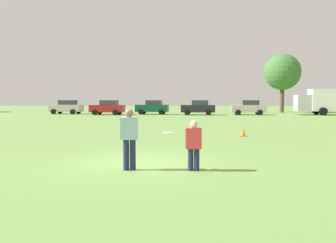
{
  "coord_description": "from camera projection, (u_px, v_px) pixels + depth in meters",
  "views": [
    {
      "loc": [
        1.31,
        -10.32,
        1.96
      ],
      "look_at": [
        0.77,
        0.52,
        1.25
      ],
      "focal_mm": 36.73,
      "sensor_mm": 36.0,
      "label": 1
    }
  ],
  "objects": [
    {
      "name": "parked_car_mid_left",
      "position": [
        108.0,
        107.0,
        42.94
      ],
      "size": [
        4.32,
        2.44,
        1.82
      ],
      "color": "maroon",
      "rests_on": "ground"
    },
    {
      "name": "player_thrower",
      "position": [
        129.0,
        136.0,
        9.44
      ],
      "size": [
        0.49,
        0.31,
        1.7
      ],
      "color": "#1E234C",
      "rests_on": "ground"
    },
    {
      "name": "ground_plane",
      "position": [
        142.0,
        163.0,
        10.48
      ],
      "size": [
        178.08,
        178.08,
        0.0
      ],
      "primitive_type": "plane",
      "color": "#6B9347"
    },
    {
      "name": "player_defender",
      "position": [
        194.0,
        143.0,
        9.37
      ],
      "size": [
        0.44,
        0.27,
        1.39
      ],
      "color": "#1E234C",
      "rests_on": "ground"
    },
    {
      "name": "box_truck",
      "position": [
        333.0,
        101.0,
        42.27
      ],
      "size": [
        8.65,
        3.39,
        3.18
      ],
      "color": "white",
      "rests_on": "ground"
    },
    {
      "name": "traffic_cone",
      "position": [
        243.0,
        132.0,
        18.12
      ],
      "size": [
        0.32,
        0.32,
        0.48
      ],
      "color": "#D8590C",
      "rests_on": "ground"
    },
    {
      "name": "tree_west_maple",
      "position": [
        283.0,
        72.0,
        50.24
      ],
      "size": [
        5.26,
        5.26,
        8.55
      ],
      "color": "brown",
      "rests_on": "ground"
    },
    {
      "name": "frisbee",
      "position": [
        168.0,
        133.0,
        9.42
      ],
      "size": [
        0.27,
        0.27,
        0.04
      ],
      "color": "white"
    },
    {
      "name": "parked_car_mid_right",
      "position": [
        199.0,
        107.0,
        42.7
      ],
      "size": [
        4.32,
        2.44,
        1.82
      ],
      "color": "black",
      "rests_on": "ground"
    },
    {
      "name": "parked_car_center",
      "position": [
        153.0,
        107.0,
        44.38
      ],
      "size": [
        4.32,
        2.44,
        1.82
      ],
      "color": "#0C4C2D",
      "rests_on": "ground"
    },
    {
      "name": "parked_car_near_right",
      "position": [
        249.0,
        107.0,
        42.85
      ],
      "size": [
        4.32,
        2.44,
        1.82
      ],
      "color": "#B7AD99",
      "rests_on": "ground"
    },
    {
      "name": "parked_car_near_left",
      "position": [
        66.0,
        107.0,
        45.21
      ],
      "size": [
        4.32,
        2.44,
        1.82
      ],
      "color": "#B7AD99",
      "rests_on": "ground"
    }
  ]
}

